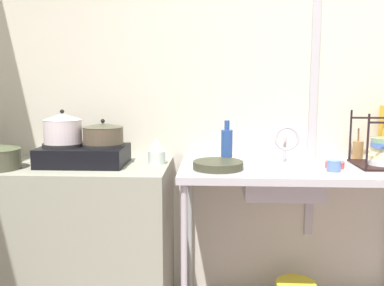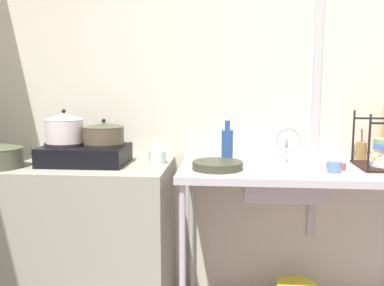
{
  "view_description": "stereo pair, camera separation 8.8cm",
  "coord_description": "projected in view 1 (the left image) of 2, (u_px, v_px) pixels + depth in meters",
  "views": [
    {
      "loc": [
        -0.71,
        -1.12,
        1.39
      ],
      "look_at": [
        -0.84,
        1.31,
        1.04
      ],
      "focal_mm": 40.19,
      "sensor_mm": 36.0,
      "label": 1
    },
    {
      "loc": [
        -0.62,
        -1.11,
        1.39
      ],
      "look_at": [
        -0.84,
        1.31,
        1.04
      ],
      "focal_mm": 40.19,
      "sensor_mm": 36.0,
      "label": 2
    }
  ],
  "objects": [
    {
      "name": "percolator",
      "position": [
        157.0,
        151.0,
        2.52
      ],
      "size": [
        0.1,
        0.1,
        0.16
      ],
      "color": "silver",
      "rests_on": "counter_concrete"
    },
    {
      "name": "dish_rack",
      "position": [
        383.0,
        154.0,
        2.45
      ],
      "size": [
        0.31,
        0.31,
        0.31
      ],
      "color": "black",
      "rests_on": "counter_sink"
    },
    {
      "name": "sink_basin",
      "position": [
        282.0,
        182.0,
        2.45
      ],
      "size": [
        0.43,
        0.28,
        0.17
      ],
      "primitive_type": "cube",
      "color": "#ADA7AF",
      "rests_on": "counter_sink"
    },
    {
      "name": "pot_on_right_burner",
      "position": [
        103.0,
        133.0,
        2.47
      ],
      "size": [
        0.23,
        0.23,
        0.14
      ],
      "color": "#4F4233",
      "rests_on": "stove"
    },
    {
      "name": "wall_back",
      "position": [
        326.0,
        91.0,
        2.72
      ],
      "size": [
        5.16,
        0.1,
        2.65
      ],
      "primitive_type": "cube",
      "color": "beige",
      "rests_on": "ground"
    },
    {
      "name": "wall_metal_strip",
      "position": [
        315.0,
        70.0,
        2.65
      ],
      "size": [
        0.05,
        0.01,
        2.12
      ],
      "primitive_type": "cube",
      "color": "#ADA7AF"
    },
    {
      "name": "small_bowl_on_drainboard",
      "position": [
        335.0,
        165.0,
        2.41
      ],
      "size": [
        0.11,
        0.11,
        0.04
      ],
      "primitive_type": "cylinder",
      "color": "#B84545",
      "rests_on": "counter_sink"
    },
    {
      "name": "counter_sink",
      "position": [
        301.0,
        179.0,
        2.45
      ],
      "size": [
        1.38,
        0.61,
        0.9
      ],
      "color": "#ADA7AF",
      "rests_on": "ground"
    },
    {
      "name": "faucet",
      "position": [
        287.0,
        140.0,
        2.53
      ],
      "size": [
        0.15,
        0.08,
        0.22
      ],
      "color": "#ADA7AF",
      "rests_on": "counter_sink"
    },
    {
      "name": "frying_pan",
      "position": [
        218.0,
        165.0,
        2.38
      ],
      "size": [
        0.28,
        0.28,
        0.04
      ],
      "primitive_type": "cylinder",
      "color": "#353626",
      "rests_on": "counter_sink"
    },
    {
      "name": "counter_concrete",
      "position": [
        75.0,
        239.0,
        2.57
      ],
      "size": [
        1.13,
        0.61,
        0.9
      ],
      "primitive_type": "cube",
      "color": "gray",
      "rests_on": "ground"
    },
    {
      "name": "stove",
      "position": [
        84.0,
        154.0,
        2.49
      ],
      "size": [
        0.49,
        0.34,
        0.13
      ],
      "color": "black",
      "rests_on": "counter_concrete"
    },
    {
      "name": "bottle_by_sink",
      "position": [
        227.0,
        146.0,
        2.51
      ],
      "size": [
        0.07,
        0.07,
        0.26
      ],
      "color": "navy",
      "rests_on": "counter_sink"
    },
    {
      "name": "cup_by_rack",
      "position": [
        334.0,
        166.0,
        2.32
      ],
      "size": [
        0.07,
        0.07,
        0.06
      ],
      "primitive_type": "cylinder",
      "color": "#5474B4",
      "rests_on": "counter_sink"
    },
    {
      "name": "pot_on_left_burner",
      "position": [
        63.0,
        128.0,
        2.48
      ],
      "size": [
        0.22,
        0.22,
        0.2
      ],
      "color": "silver",
      "rests_on": "stove"
    },
    {
      "name": "utensil_jar",
      "position": [
        358.0,
        150.0,
        2.66
      ],
      "size": [
        0.06,
        0.06,
        0.2
      ],
      "color": "olive",
      "rests_on": "counter_sink"
    }
  ]
}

